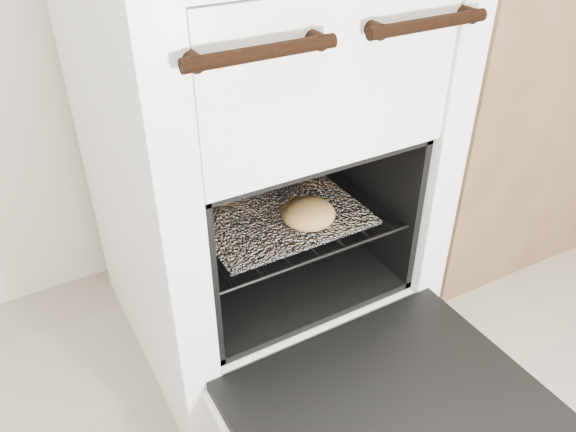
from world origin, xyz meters
The scene contains 6 objects.
stove centered at (-0.02, 1.15, 0.47)m, with size 0.63×0.70×0.96m.
oven_door centered at (-0.02, 0.62, 0.21)m, with size 0.56×0.44×0.04m.
oven_rack centered at (-0.02, 1.08, 0.39)m, with size 0.46×0.44×0.01m.
foil_sheet centered at (-0.02, 1.06, 0.40)m, with size 0.35×0.31×0.01m, color white.
baked_rolls centered at (-0.01, 1.07, 0.42)m, with size 0.33×0.33×0.05m.
counter centered at (0.86, 1.22, 0.41)m, with size 0.82×0.55×0.82m, color brown.
Camera 1 is at (-0.50, 0.15, 1.07)m, focal length 35.00 mm.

